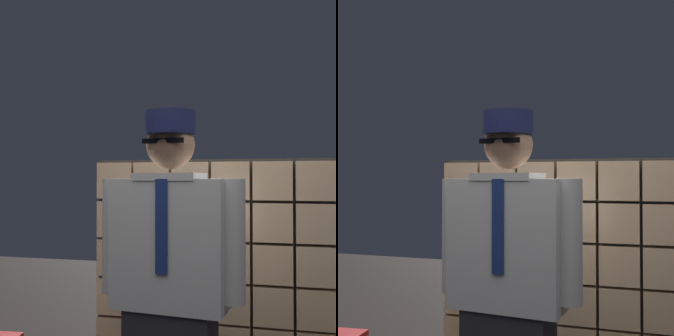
{
  "view_description": "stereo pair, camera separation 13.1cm",
  "coord_description": "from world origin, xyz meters",
  "views": [
    {
      "loc": [
        0.47,
        -1.65,
        1.47
      ],
      "look_at": [
        -0.06,
        0.46,
        1.52
      ],
      "focal_mm": 49.11,
      "sensor_mm": 36.0,
      "label": 1
    },
    {
      "loc": [
        0.59,
        -1.61,
        1.47
      ],
      "look_at": [
        -0.06,
        0.46,
        1.52
      ],
      "focal_mm": 49.11,
      "sensor_mm": 36.0,
      "label": 2
    }
  ],
  "objects": [
    {
      "name": "glass_block_wall",
      "position": [
        0.0,
        1.37,
        0.79
      ],
      "size": [
        1.62,
        0.1,
        1.62
      ],
      "color": "#E0B78C",
      "rests_on": "ground"
    },
    {
      "name": "standing_person",
      "position": [
        -0.05,
        0.46,
        0.93
      ],
      "size": [
        0.72,
        0.32,
        1.79
      ],
      "rotation": [
        0.0,
        0.0,
        -0.1
      ],
      "color": "#28282D",
      "rests_on": "ground"
    }
  ]
}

